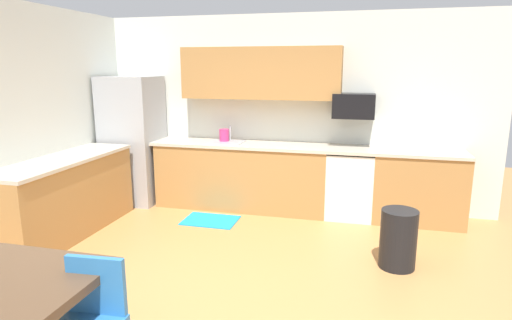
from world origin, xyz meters
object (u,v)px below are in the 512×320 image
at_px(kettle, 224,136).
at_px(chair_near_table, 89,318).
at_px(microwave, 354,106).
at_px(trash_bin, 398,239).
at_px(oven_range, 350,183).
at_px(refrigerator, 133,140).

bearing_deg(kettle, chair_near_table, -84.32).
xyz_separation_m(microwave, trash_bin, (0.53, -1.54, -1.18)).
distance_m(chair_near_table, trash_bin, 2.98).
bearing_deg(oven_range, kettle, 178.39).
height_order(refrigerator, microwave, refrigerator).
xyz_separation_m(microwave, kettle, (-1.78, -0.05, -0.46)).
relative_size(microwave, chair_near_table, 0.64).
bearing_deg(microwave, refrigerator, -176.73).
relative_size(refrigerator, microwave, 3.43).
bearing_deg(refrigerator, chair_near_table, -64.19).
height_order(chair_near_table, trash_bin, chair_near_table).
relative_size(microwave, kettle, 2.70).
xyz_separation_m(chair_near_table, kettle, (-0.37, 3.73, 0.52)).
height_order(refrigerator, kettle, refrigerator).
bearing_deg(trash_bin, chair_near_table, -130.85).
distance_m(refrigerator, kettle, 1.38).
xyz_separation_m(microwave, chair_near_table, (-1.41, -3.78, -0.98)).
height_order(microwave, trash_bin, microwave).
bearing_deg(trash_bin, oven_range, 110.41).
bearing_deg(microwave, trash_bin, -70.82).
bearing_deg(microwave, oven_range, -90.00).
relative_size(chair_near_table, kettle, 4.25).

